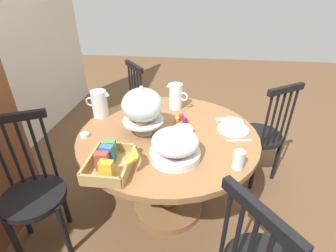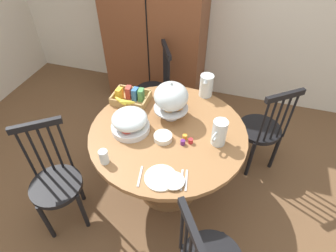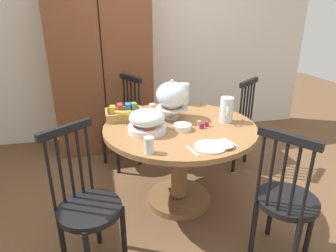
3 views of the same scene
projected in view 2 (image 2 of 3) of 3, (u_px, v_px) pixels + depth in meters
The scene contains 22 objects.
ground_plane at pixel (154, 194), 2.63m from camera, with size 10.00×10.00×0.00m, color brown.
wooden_armoire at pixel (156, 24), 3.12m from camera, with size 1.18×0.60×1.96m.
dining_table at pixel (168, 148), 2.34m from camera, with size 1.24×1.24×0.74m.
windsor_chair_near_window at pixel (154, 92), 3.07m from camera, with size 0.45×0.45×0.97m.
windsor_chair_by_cabinet at pixel (56, 183), 2.18m from camera, with size 0.46×0.46×0.97m.
windsor_chair_far_side at pixel (261, 131), 2.62m from camera, with size 0.47×0.47×0.97m.
pastry_stand_with_dome at pixel (171, 98), 2.19m from camera, with size 0.28×0.28×0.34m.
fruit_platter_covered at pixel (130, 122), 2.15m from camera, with size 0.30×0.30×0.18m.
orange_juice_pitcher at pixel (219, 133), 2.04m from camera, with size 0.11×0.19×0.21m.
milk_pitcher at pixel (206, 86), 2.49m from camera, with size 0.12×0.20×0.20m.
cereal_basket at pixel (130, 97), 2.45m from camera, with size 0.32×0.30×0.12m.
china_plate_large at pixel (161, 178), 1.86m from camera, with size 0.22×0.22×0.01m, color white.
china_plate_small at pixel (173, 181), 1.83m from camera, with size 0.15×0.15×0.01m, color white.
cereal_bowl at pixel (163, 137), 2.12m from camera, with size 0.14×0.14×0.04m, color white.
drinking_glass at pixel (104, 157), 1.93m from camera, with size 0.06×0.06×0.11m, color silver.
butter_dish at pixel (172, 88), 2.61m from camera, with size 0.06×0.06×0.02m, color beige.
jam_jar_strawberry at pixel (191, 141), 2.09m from camera, with size 0.04×0.04×0.04m, color #B7282D.
jam_jar_apricot at pixel (185, 137), 2.12m from camera, with size 0.04×0.04×0.04m, color orange.
jam_jar_grape at pixel (183, 142), 2.08m from camera, with size 0.04×0.04×0.04m, color #5B2366.
table_knife at pixel (182, 180), 1.85m from camera, with size 0.17×0.01×0.01m, color silver.
dinner_fork at pixel (186, 180), 1.85m from camera, with size 0.17×0.01×0.01m, color silver.
soup_spoon at pixel (140, 176), 1.87m from camera, with size 0.17×0.01×0.01m, color silver.
Camera 2 is at (0.57, -1.40, 2.26)m, focal length 29.97 mm.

